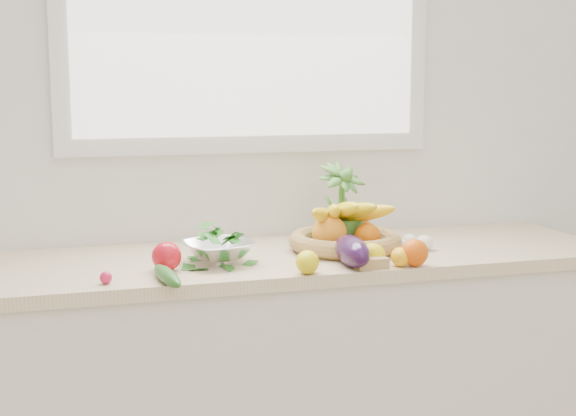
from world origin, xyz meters
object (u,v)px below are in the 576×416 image
object	(u,v)px
eggplant	(352,251)
potted_herb	(340,209)
apple	(167,256)
colander_with_spinach	(218,245)
cucumber	(167,276)
fruit_basket	(344,234)

from	to	relation	value
eggplant	potted_herb	xyz separation A→B (m)	(0.06, 0.27, 0.08)
eggplant	potted_herb	distance (m)	0.29
apple	colander_with_spinach	bearing A→B (deg)	18.52
colander_with_spinach	cucumber	bearing A→B (deg)	-132.02
fruit_basket	colander_with_spinach	xyz separation A→B (m)	(-0.43, -0.07, 0.00)
apple	cucumber	size ratio (longest dim) A/B	0.38
eggplant	colander_with_spinach	size ratio (longest dim) A/B	0.90
colander_with_spinach	potted_herb	bearing A→B (deg)	16.13
potted_herb	fruit_basket	world-z (taller)	potted_herb
apple	eggplant	xyz separation A→B (m)	(0.54, -0.09, 0.00)
cucumber	potted_herb	distance (m)	0.71
cucumber	colander_with_spinach	bearing A→B (deg)	47.98
eggplant	potted_herb	bearing A→B (deg)	77.64
cucumber	colander_with_spinach	distance (m)	0.28
eggplant	fruit_basket	xyz separation A→B (m)	(0.05, 0.21, 0.01)
apple	potted_herb	world-z (taller)	potted_herb
cucumber	eggplant	bearing A→B (deg)	5.80
potted_herb	colander_with_spinach	xyz separation A→B (m)	(-0.43, -0.13, -0.07)
cucumber	fruit_basket	xyz separation A→B (m)	(0.61, 0.27, 0.03)
potted_herb	apple	bearing A→B (deg)	-163.21
cucumber	colander_with_spinach	world-z (taller)	colander_with_spinach
apple	colander_with_spinach	distance (m)	0.17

